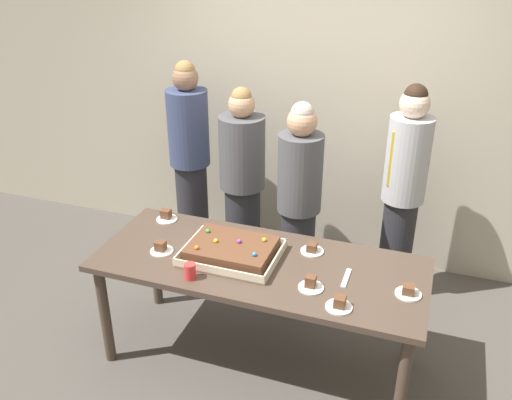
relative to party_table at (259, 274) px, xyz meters
The scene contains 16 objects.
ground_plane 0.70m from the party_table, ahead, with size 12.00×12.00×0.00m, color #4C4742.
interior_back_panel 1.79m from the party_table, 90.00° to the left, with size 8.00×0.12×3.00m, color #B2A893.
party_table is the anchor object (origin of this frame).
sheet_cake 0.23m from the party_table, behind, with size 0.60×0.46×0.12m.
plated_slice_near_left 0.87m from the party_table, 159.29° to the left, with size 0.15×0.15×0.07m.
plated_slice_near_right 0.65m from the party_table, behind, with size 0.15×0.15×0.07m.
plated_slice_far_left 0.38m from the party_table, 38.27° to the left, with size 0.15×0.15×0.06m.
plated_slice_far_right 0.65m from the party_table, 27.06° to the right, with size 0.15×0.15×0.07m.
plated_slice_center_front 0.92m from the party_table, ahead, with size 0.15×0.15×0.06m.
plated_slice_center_back 0.42m from the party_table, 23.50° to the right, with size 0.15×0.15×0.08m.
drink_cup_nearest 0.47m from the party_table, 136.92° to the right, with size 0.07×0.07×0.10m, color red.
cake_server_utensil 0.56m from the party_table, ahead, with size 0.03×0.20×0.01m, color silver.
person_serving_front 1.10m from the party_table, 116.15° to the left, with size 0.36×0.36×1.61m.
person_green_shirt_behind 1.35m from the party_table, 55.51° to the left, with size 0.32×0.32×1.71m.
person_striped_tie_right 0.74m from the party_table, 85.51° to the left, with size 0.32×0.32×1.62m.
person_far_right_suit 1.48m from the party_table, 132.46° to the left, with size 0.34×0.34×1.75m.
Camera 1 is at (0.94, -2.73, 2.65)m, focal length 38.30 mm.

